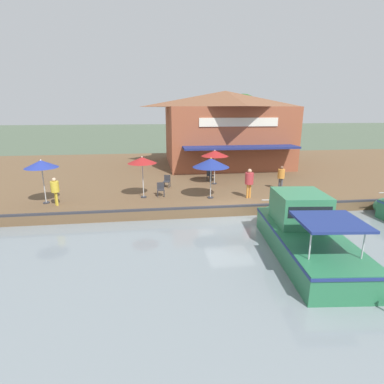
# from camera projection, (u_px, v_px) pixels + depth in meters

# --- Properties ---
(ground_plane) EXTENTS (220.00, 220.00, 0.00)m
(ground_plane) POSITION_uv_depth(u_px,v_px,m) (230.00, 218.00, 16.71)
(ground_plane) COLOR #4C5B47
(quay_deck) EXTENTS (22.00, 56.00, 0.60)m
(quay_deck) POSITION_uv_depth(u_px,v_px,m) (199.00, 173.00, 27.14)
(quay_deck) COLOR brown
(quay_deck) RESTS_ON ground
(quay_edge_fender) EXTENTS (0.20, 50.40, 0.10)m
(quay_edge_fender) POSITION_uv_depth(u_px,v_px,m) (230.00, 206.00, 16.63)
(quay_edge_fender) COLOR #2D2D33
(quay_edge_fender) RESTS_ON quay_deck
(waterfront_restaurant) EXTENTS (11.88, 11.54, 6.95)m
(waterfront_restaurant) POSITION_uv_depth(u_px,v_px,m) (225.00, 128.00, 29.22)
(waterfront_restaurant) COLOR brown
(waterfront_restaurant) RESTS_ON quay_deck
(patio_umbrella_back_row) EXTENTS (1.94, 1.94, 2.48)m
(patio_umbrella_back_row) POSITION_uv_depth(u_px,v_px,m) (215.00, 153.00, 21.23)
(patio_umbrella_back_row) COLOR #B7B7B7
(patio_umbrella_back_row) RESTS_ON quay_deck
(patio_umbrella_far_corner) EXTENTS (1.74, 1.74, 2.55)m
(patio_umbrella_far_corner) POSITION_uv_depth(u_px,v_px,m) (142.00, 160.00, 17.87)
(patio_umbrella_far_corner) COLOR #B7B7B7
(patio_umbrella_far_corner) RESTS_ON quay_deck
(patio_umbrella_near_quay_edge) EXTENTS (2.19, 2.19, 2.50)m
(patio_umbrella_near_quay_edge) POSITION_uv_depth(u_px,v_px,m) (211.00, 163.00, 17.78)
(patio_umbrella_near_quay_edge) COLOR #B7B7B7
(patio_umbrella_near_quay_edge) RESTS_ON quay_deck
(patio_umbrella_by_entrance) EXTENTS (1.82, 1.82, 2.55)m
(patio_umbrella_by_entrance) POSITION_uv_depth(u_px,v_px,m) (41.00, 164.00, 16.74)
(patio_umbrella_by_entrance) COLOR #B7B7B7
(patio_umbrella_by_entrance) RESTS_ON quay_deck
(cafe_chair_under_first_umbrella) EXTENTS (0.54, 0.54, 0.85)m
(cafe_chair_under_first_umbrella) POSITION_uv_depth(u_px,v_px,m) (167.00, 181.00, 20.78)
(cafe_chair_under_first_umbrella) COLOR #2D2D33
(cafe_chair_under_first_umbrella) RESTS_ON quay_deck
(cafe_chair_mid_patio) EXTENTS (0.45, 0.45, 0.85)m
(cafe_chair_mid_patio) POSITION_uv_depth(u_px,v_px,m) (161.00, 189.00, 18.65)
(cafe_chair_mid_patio) COLOR #2D2D33
(cafe_chair_mid_patio) RESTS_ON quay_deck
(cafe_chair_facing_river) EXTENTS (0.57, 0.57, 0.85)m
(cafe_chair_facing_river) POSITION_uv_depth(u_px,v_px,m) (210.00, 175.00, 22.59)
(cafe_chair_facing_river) COLOR #2D2D33
(cafe_chair_facing_river) RESTS_ON quay_deck
(person_at_quay_edge) EXTENTS (0.51, 0.51, 1.81)m
(person_at_quay_edge) POSITION_uv_depth(u_px,v_px,m) (249.00, 180.00, 18.09)
(person_at_quay_edge) COLOR orange
(person_at_quay_edge) RESTS_ON quay_deck
(person_near_entrance) EXTENTS (0.45, 0.45, 1.60)m
(person_near_entrance) POSITION_uv_depth(u_px,v_px,m) (55.00, 188.00, 16.73)
(person_near_entrance) COLOR gold
(person_near_entrance) RESTS_ON quay_deck
(person_mid_patio) EXTENTS (0.46, 0.46, 1.61)m
(person_mid_patio) POSITION_uv_depth(u_px,v_px,m) (281.00, 175.00, 20.06)
(person_mid_patio) COLOR #4C4C56
(person_mid_patio) RESTS_ON quay_deck
(motorboat_nearest_quay) EXTENTS (7.92, 3.25, 2.37)m
(motorboat_nearest_quay) POSITION_uv_depth(u_px,v_px,m) (300.00, 230.00, 12.76)
(motorboat_nearest_quay) COLOR #287047
(motorboat_nearest_quay) RESTS_ON river_water
(tree_downstream_bank) EXTENTS (4.54, 4.32, 6.96)m
(tree_downstream_bank) POSITION_uv_depth(u_px,v_px,m) (241.00, 115.00, 34.04)
(tree_downstream_bank) COLOR brown
(tree_downstream_bank) RESTS_ON quay_deck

